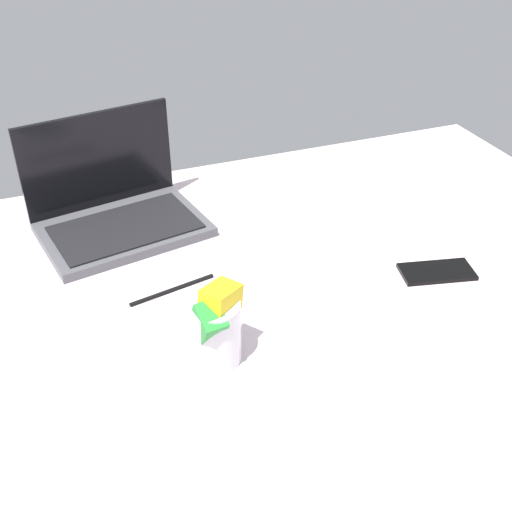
{
  "coord_description": "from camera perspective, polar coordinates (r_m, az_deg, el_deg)",
  "views": [
    {
      "loc": [
        -26.74,
        -72.08,
        89.65
      ],
      "look_at": [
        8.05,
        18.76,
        24.0
      ],
      "focal_mm": 44.81,
      "sensor_mm": 36.0,
      "label": 1
    }
  ],
  "objects": [
    {
      "name": "cell_phone",
      "position": [
        1.28,
        15.84,
        -1.36
      ],
      "size": [
        15.15,
        9.72,
        0.8
      ],
      "primitive_type": "cube",
      "rotation": [
        0.0,
        0.0,
        4.49
      ],
      "color": "black",
      "rests_on": "bed_mattress"
    },
    {
      "name": "snack_cup",
      "position": [
        1.01,
        -3.85,
        -6.41
      ],
      "size": [
        9.83,
        9.61,
        14.13
      ],
      "color": "silver",
      "rests_on": "bed_mattress"
    },
    {
      "name": "bed_mattress",
      "position": [
        1.11,
        -0.43,
        -12.36
      ],
      "size": [
        180.0,
        140.0,
        18.0
      ],
      "primitive_type": "cube",
      "color": "silver",
      "rests_on": "ground"
    },
    {
      "name": "charger_cable",
      "position": [
        1.19,
        -7.45,
        -3.02
      ],
      "size": [
        16.78,
        3.99,
        0.6
      ],
      "primitive_type": "cube",
      "rotation": [
        0.0,
        0.0,
        0.2
      ],
      "color": "black",
      "rests_on": "bed_mattress"
    },
    {
      "name": "laptop",
      "position": [
        1.39,
        -12.38,
        4.14
      ],
      "size": [
        36.61,
        28.58,
        23.0
      ],
      "rotation": [
        0.0,
        0.0,
        0.18
      ],
      "color": "#4C4C51",
      "rests_on": "bed_mattress"
    }
  ]
}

